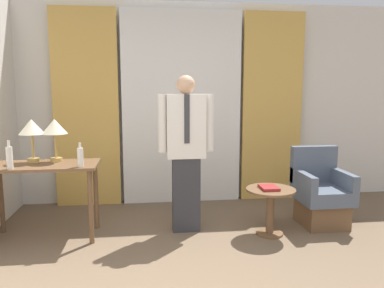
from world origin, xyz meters
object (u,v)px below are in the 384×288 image
at_px(table_lamp_left, 32,129).
at_px(table_lamp_right, 55,129).
at_px(armchair, 321,196).
at_px(person, 186,148).
at_px(side_table, 270,203).
at_px(book, 269,188).
at_px(desk, 43,176).
at_px(bottle_by_lamp, 9,157).
at_px(bottle_near_edge, 80,157).

height_order(table_lamp_left, table_lamp_right, same).
distance_m(table_lamp_right, armchair, 3.04).
relative_size(person, armchair, 1.93).
height_order(side_table, book, book).
height_order(desk, armchair, armchair).
bearing_deg(person, book, -16.10).
distance_m(table_lamp_right, side_table, 2.41).
relative_size(desk, book, 4.85).
bearing_deg(side_table, book, -164.83).
height_order(desk, bottle_by_lamp, bottle_by_lamp).
xyz_separation_m(bottle_near_edge, side_table, (1.95, -0.04, -0.54)).
height_order(table_lamp_left, book, table_lamp_left).
relative_size(desk, table_lamp_left, 2.48).
bearing_deg(desk, table_lamp_left, 132.70).
height_order(desk, book, desk).
relative_size(person, book, 7.32).
bearing_deg(table_lamp_left, person, -3.75).
relative_size(bottle_by_lamp, side_table, 0.53).
bearing_deg(desk, bottle_near_edge, -23.68).
distance_m(armchair, side_table, 0.73).
bearing_deg(bottle_near_edge, armchair, 4.61).
xyz_separation_m(table_lamp_left, side_table, (2.48, -0.34, -0.79)).
xyz_separation_m(armchair, side_table, (-0.68, -0.25, 0.01)).
xyz_separation_m(desk, table_lamp_left, (-0.12, 0.13, 0.48)).
bearing_deg(book, table_lamp_left, 171.86).
distance_m(bottle_by_lamp, book, 2.60).
bearing_deg(side_table, table_lamp_right, 171.29).
bearing_deg(armchair, person, -179.66).
distance_m(desk, bottle_by_lamp, 0.40).
height_order(bottle_by_lamp, side_table, bottle_by_lamp).
xyz_separation_m(table_lamp_left, armchair, (3.16, -0.10, -0.81)).
distance_m(bottle_near_edge, bottle_by_lamp, 0.65).
bearing_deg(desk, table_lamp_right, 47.30).
bearing_deg(bottle_near_edge, bottle_by_lamp, -177.33).
bearing_deg(table_lamp_left, armchair, -1.74).
bearing_deg(table_lamp_right, armchair, -1.87).
relative_size(table_lamp_right, bottle_by_lamp, 1.63).
distance_m(bottle_by_lamp, person, 1.74).
bearing_deg(bottle_by_lamp, bottle_near_edge, 2.67).
relative_size(armchair, book, 3.80).
relative_size(bottle_near_edge, side_table, 0.46).
bearing_deg(desk, side_table, -5.29).
bearing_deg(person, side_table, -15.27).
xyz_separation_m(bottle_near_edge, bottle_by_lamp, (-0.65, -0.03, 0.02)).
height_order(table_lamp_right, book, table_lamp_right).
bearing_deg(armchair, bottle_by_lamp, -175.77).
bearing_deg(book, side_table, 15.17).
bearing_deg(bottle_by_lamp, table_lamp_right, 43.90).
distance_m(table_lamp_right, person, 1.39).
bearing_deg(armchair, desk, -179.45).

